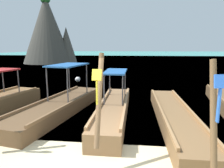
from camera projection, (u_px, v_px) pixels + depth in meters
The scene contains 7 objects.
ground at pixel (97, 167), 4.75m from camera, with size 120.00×120.00×0.00m, color beige.
sea_water at pixel (132, 55), 64.54m from camera, with size 120.00×120.00×0.00m, color #2DB29E.
longtail_boat_green_ribbon at pixel (60, 106), 8.54m from camera, with size 2.51×6.56×2.59m.
longtail_boat_yellow_ribbon at pixel (114, 109), 7.93m from camera, with size 1.05×6.46×2.62m.
longtail_boat_blue_ribbon at pixel (174, 117), 7.30m from camera, with size 1.12×7.01×2.54m.
karst_rock at pixel (49, 31), 34.18m from camera, with size 8.87×8.16×11.39m.
mooring_buoy_near at pixel (78, 79), 16.09m from camera, with size 0.41×0.41×0.41m.
Camera 1 is at (0.81, -4.26, 2.76)m, focal length 32.60 mm.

